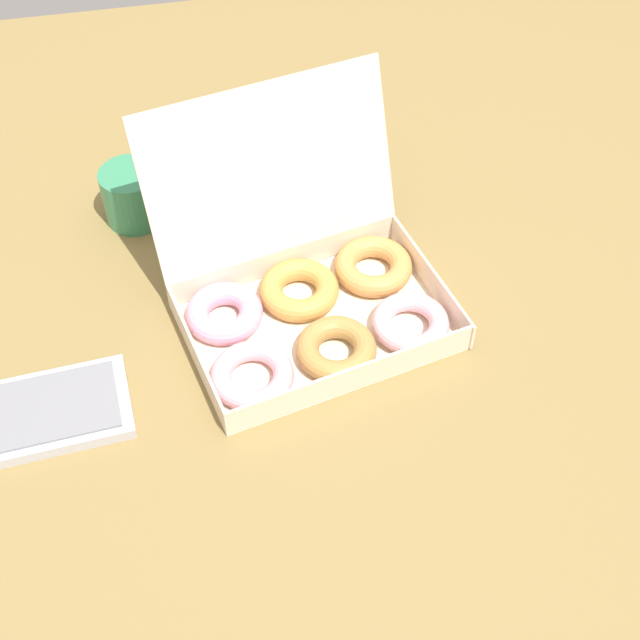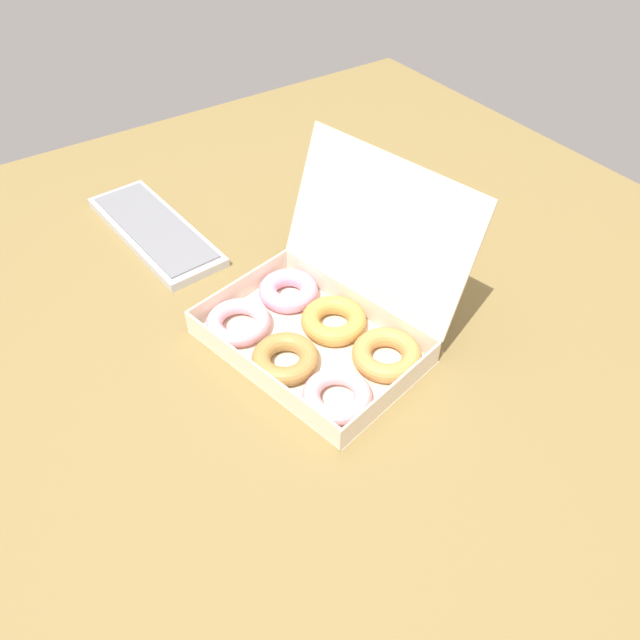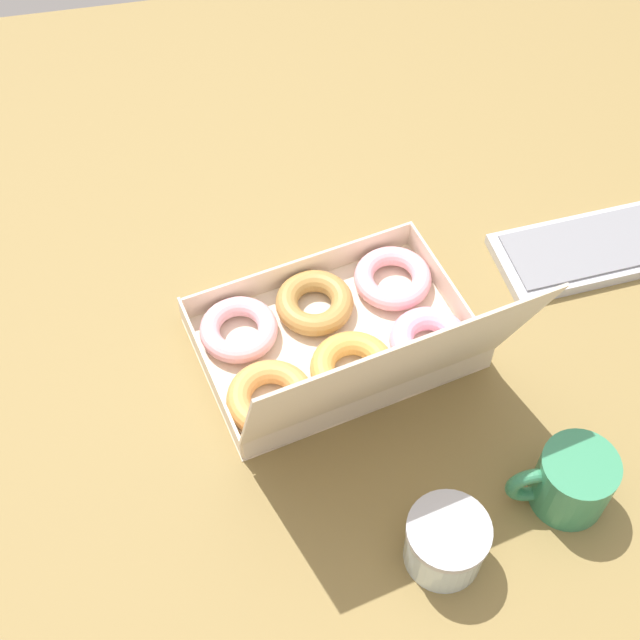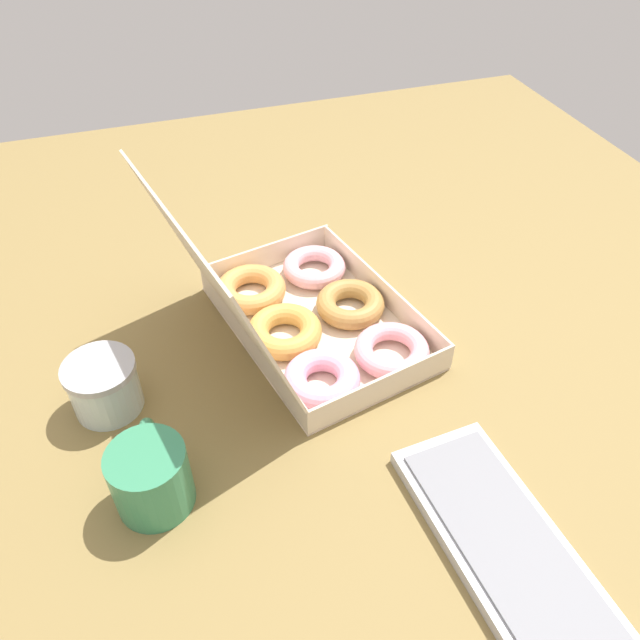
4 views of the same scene
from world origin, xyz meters
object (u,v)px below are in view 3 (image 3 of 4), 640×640
Objects in this scene: keyboard at (618,243)px; glass_jar at (446,542)px; donut_box at (340,341)px; coffee_mug at (570,481)px.

glass_jar is (39.56, 41.92, 3.02)cm from keyboard.
keyboard is 3.95× the size of glass_jar.
glass_jar is at bearing 101.16° from donut_box.
donut_box is 31.57cm from glass_jar.
keyboard is 57.72cm from glass_jar.
glass_jar is (-6.11, 30.97, 0.70)cm from donut_box.
donut_box reaches higher than keyboard.
keyboard is 2.94× the size of coffee_mug.
coffee_mug is 17.48cm from glass_jar.
coffee_mug is at bearing 130.94° from donut_box.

